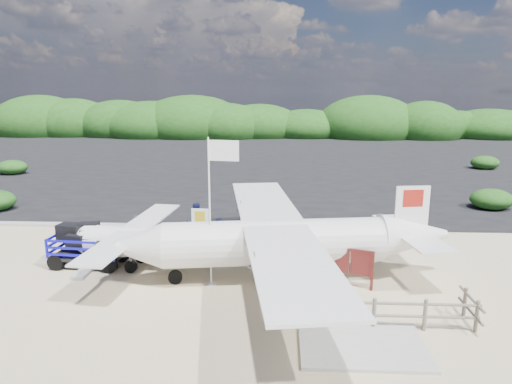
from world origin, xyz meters
TOP-DOWN VIEW (x-y plane):
  - ground at (0.00, 0.00)m, footprint 160.00×160.00m
  - asphalt_apron at (0.00, 30.00)m, footprint 90.00×50.00m
  - lagoon at (-9.00, 1.50)m, footprint 9.00×7.00m
  - walkway_pad at (5.50, -6.00)m, footprint 3.50×2.50m
  - vegetation_band at (0.00, 55.00)m, footprint 124.00×8.00m
  - fence at (6.00, -5.00)m, footprint 6.40×2.00m
  - baggage_cart at (-4.61, -0.44)m, footprint 3.24×2.01m
  - flagpole at (0.65, -2.04)m, footprint 1.14×0.60m
  - signboard at (5.71, -1.95)m, footprint 1.78×0.77m
  - crew_a at (-0.51, 1.63)m, footprint 0.63×0.42m
  - crew_b at (-0.81, 2.82)m, footprint 1.14×1.03m
  - crew_c at (0.63, 0.36)m, footprint 1.16×0.65m
  - aircraft_large at (11.46, 18.89)m, footprint 17.09×17.09m
  - aircraft_small at (-7.46, 31.42)m, footprint 7.33×7.33m

SIDE VIEW (x-z plane):
  - ground at x=0.00m, z-range 0.00..0.00m
  - asphalt_apron at x=0.00m, z-range -0.02..0.02m
  - lagoon at x=-9.00m, z-range -0.20..0.20m
  - walkway_pad at x=5.50m, z-range -0.05..0.05m
  - vegetation_band at x=0.00m, z-range -2.20..2.20m
  - fence at x=6.00m, z-range -0.55..0.55m
  - baggage_cart at x=-4.61m, z-range -0.78..0.78m
  - flagpole at x=0.65m, z-range -2.73..2.73m
  - signboard at x=5.71m, z-range -0.75..0.75m
  - aircraft_large at x=11.46m, z-range -2.25..2.25m
  - aircraft_small at x=-7.46m, z-range -1.22..1.22m
  - crew_a at x=-0.51m, z-range 0.00..1.73m
  - crew_c at x=0.63m, z-range 0.00..1.87m
  - crew_b at x=-0.81m, z-range 0.00..1.91m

